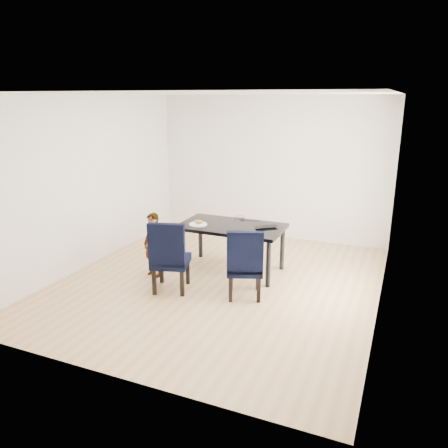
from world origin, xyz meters
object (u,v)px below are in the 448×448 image
at_px(chair_right, 245,262).
at_px(laptop, 265,226).
at_px(chair_left, 171,255).
at_px(plate, 198,224).
at_px(child, 153,245).
at_px(dining_table, 231,248).

relative_size(chair_right, laptop, 2.87).
relative_size(chair_left, plate, 3.76).
bearing_deg(chair_left, chair_right, -5.46).
distance_m(plate, laptop, 1.04).
bearing_deg(child, dining_table, 48.15).
xyz_separation_m(chair_right, plate, (-1.00, 0.61, 0.26)).
height_order(dining_table, child, child).
xyz_separation_m(chair_left, chair_right, (1.04, 0.20, -0.02)).
bearing_deg(chair_left, plate, 70.89).
relative_size(dining_table, child, 1.61).
bearing_deg(chair_right, dining_table, 102.47).
relative_size(dining_table, chair_right, 1.61).
height_order(chair_left, laptop, chair_left).
distance_m(chair_right, child, 1.53).
relative_size(child, laptop, 2.88).
bearing_deg(laptop, plate, -24.05).
bearing_deg(child, chair_left, -18.50).
distance_m(chair_left, laptop, 1.53).
height_order(child, laptop, child).
height_order(chair_left, child, chair_left).
bearing_deg(dining_table, laptop, 12.90).
bearing_deg(chair_right, chair_left, 170.38).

